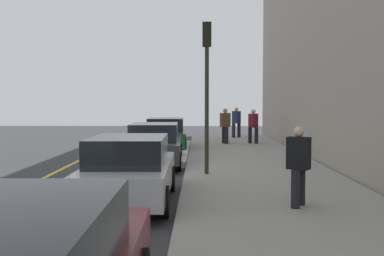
{
  "coord_description": "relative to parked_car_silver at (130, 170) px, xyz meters",
  "views": [
    {
      "loc": [
        -15.76,
        -1.45,
        2.29
      ],
      "look_at": [
        1.81,
        -1.17,
        1.3
      ],
      "focal_mm": 44.53,
      "sensor_mm": 36.0,
      "label": 1
    }
  ],
  "objects": [
    {
      "name": "ground_plane",
      "position": [
        5.21,
        -0.12,
        -0.76
      ],
      "size": [
        56.0,
        56.0,
        0.0
      ],
      "primitive_type": "plane",
      "color": "#333335"
    },
    {
      "name": "sidewalk",
      "position": [
        5.21,
        -3.42,
        -0.68
      ],
      "size": [
        28.0,
        4.6,
        0.15
      ],
      "primitive_type": "cube",
      "color": "gray",
      "rests_on": "ground"
    },
    {
      "name": "lane_stripe_centre",
      "position": [
        5.21,
        3.08,
        -0.75
      ],
      "size": [
        28.0,
        0.14,
        0.01
      ],
      "primitive_type": "cube",
      "color": "gold",
      "rests_on": "ground"
    },
    {
      "name": "snow_bank_curb",
      "position": [
        9.95,
        -0.82,
        -0.65
      ],
      "size": [
        8.67,
        0.56,
        0.22
      ],
      "primitive_type": "cube",
      "color": "white",
      "rests_on": "ground"
    },
    {
      "name": "parked_car_silver",
      "position": [
        0.0,
        0.0,
        0.0
      ],
      "size": [
        4.55,
        1.94,
        1.51
      ],
      "color": "black",
      "rests_on": "ground"
    },
    {
      "name": "parked_car_charcoal",
      "position": [
        6.2,
        0.02,
        -0.0
      ],
      "size": [
        4.54,
        2.0,
        1.51
      ],
      "color": "black",
      "rests_on": "ground"
    },
    {
      "name": "parked_car_green",
      "position": [
        11.59,
        0.01,
        0.0
      ],
      "size": [
        4.64,
        2.03,
        1.51
      ],
      "color": "black",
      "rests_on": "ground"
    },
    {
      "name": "pedestrian_brown_coat",
      "position": [
        13.53,
        -2.87,
        0.34
      ],
      "size": [
        0.57,
        0.55,
        1.77
      ],
      "color": "black",
      "rests_on": "sidewalk"
    },
    {
      "name": "pedestrian_black_coat",
      "position": [
        -0.94,
        -3.57,
        0.26
      ],
      "size": [
        0.49,
        0.52,
        1.63
      ],
      "color": "black",
      "rests_on": "sidewalk"
    },
    {
      "name": "pedestrian_navy_coat",
      "position": [
        17.5,
        -3.74,
        0.35
      ],
      "size": [
        0.57,
        0.53,
        1.79
      ],
      "color": "black",
      "rests_on": "sidewalk"
    },
    {
      "name": "pedestrian_burgundy_coat",
      "position": [
        13.54,
        -4.29,
        0.32
      ],
      "size": [
        0.55,
        0.53,
        1.73
      ],
      "color": "black",
      "rests_on": "sidewalk"
    },
    {
      "name": "traffic_light_pole",
      "position": [
        3.43,
        -1.78,
        2.38
      ],
      "size": [
        0.35,
        0.26,
        4.43
      ],
      "color": "#2D2D19",
      "rests_on": "sidewalk"
    },
    {
      "name": "rolling_suitcase",
      "position": [
        13.99,
        -2.91,
        -0.33
      ],
      "size": [
        0.34,
        0.22,
        0.91
      ],
      "color": "black",
      "rests_on": "sidewalk"
    }
  ]
}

